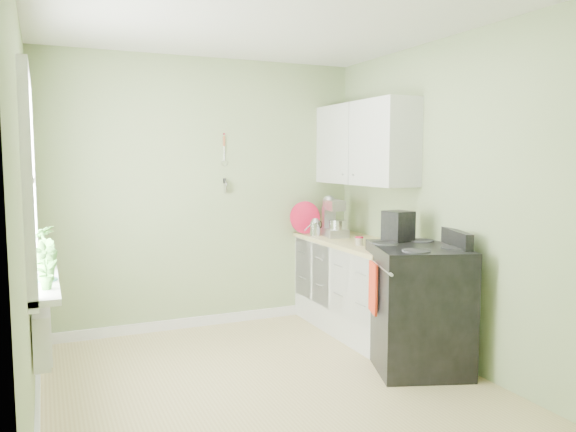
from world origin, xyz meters
name	(u,v)px	position (x,y,z in m)	size (l,w,h in m)	color
floor	(273,392)	(0.00, 0.00, -0.01)	(3.20, 3.60, 0.02)	tan
ceiling	(272,12)	(0.00, 0.00, 2.71)	(3.20, 3.60, 0.02)	white
wall_back	(205,194)	(0.00, 1.81, 1.35)	(3.20, 0.02, 2.70)	#95A772
wall_left	(23,218)	(-1.61, 0.00, 1.35)	(0.02, 3.60, 2.70)	#95A772
wall_right	(452,202)	(1.61, 0.00, 1.35)	(0.02, 3.60, 2.70)	#95A772
base_cabinets	(357,288)	(1.30, 1.00, 0.43)	(0.60, 1.60, 0.87)	white
countertop	(356,242)	(1.29, 1.00, 0.89)	(0.64, 1.60, 0.04)	#D8C684
upper_cabinets	(364,144)	(1.43, 1.10, 1.85)	(0.35, 1.40, 0.80)	white
window	(27,183)	(-1.58, 0.30, 1.55)	(0.06, 1.14, 1.44)	white
window_sill	(44,284)	(-1.51, 0.30, 0.88)	(0.18, 1.14, 0.04)	white
radiator	(42,335)	(-1.54, 0.25, 0.55)	(0.12, 0.50, 0.35)	white
wall_utensils	(224,172)	(0.20, 1.78, 1.56)	(0.02, 0.14, 0.58)	#D8C684
stove	(418,306)	(1.28, -0.01, 0.51)	(0.96, 1.01, 1.13)	black
stand_mixer	(334,219)	(1.23, 1.35, 1.09)	(0.26, 0.37, 0.42)	#B2B2B7
kettle	(315,227)	(1.06, 1.45, 1.00)	(0.18, 0.11, 0.18)	silver
coffee_maker	(398,232)	(1.28, 0.30, 1.08)	(0.23, 0.24, 0.35)	black
red_tray	(305,217)	(1.05, 1.66, 1.08)	(0.34, 0.34, 0.02)	red
jar	(359,241)	(1.15, 0.71, 0.95)	(0.08, 0.08, 0.08)	#B3A78B
plant_a	(45,266)	(-1.50, 0.02, 1.05)	(0.16, 0.11, 0.30)	#347025
plant_b	(45,260)	(-1.50, 0.29, 1.04)	(0.16, 0.13, 0.28)	#347025
plant_c	(44,247)	(-1.50, 0.75, 1.06)	(0.18, 0.18, 0.32)	#347025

